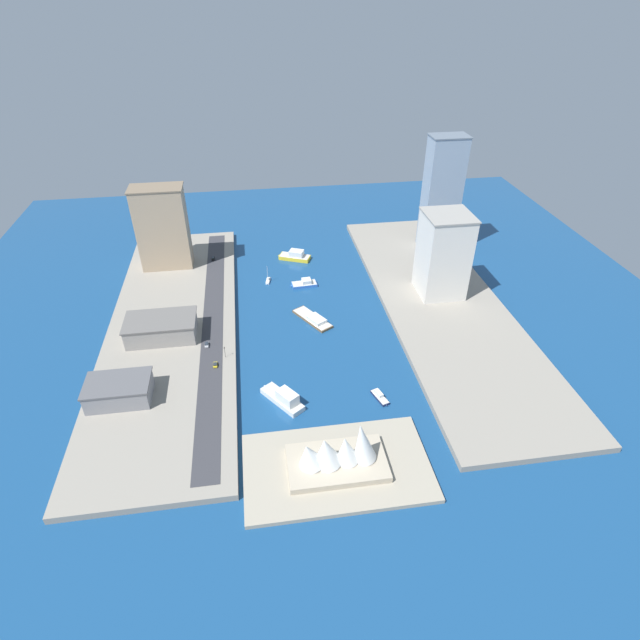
{
  "coord_description": "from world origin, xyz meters",
  "views": [
    {
      "loc": [
        31.31,
        243.25,
        165.4
      ],
      "look_at": [
        -4.03,
        6.21,
        1.69
      ],
      "focal_mm": 28.36,
      "sensor_mm": 36.0,
      "label": 1
    }
  ],
  "objects_px": {
    "carpark_squat_concrete": "(161,328)",
    "suv_black": "(213,258)",
    "barge_flat_brown": "(314,319)",
    "warehouse_low_gray": "(119,390)",
    "taxi_yellow_cab": "(215,365)",
    "sedan_silver": "(207,345)",
    "catamaran_blue": "(305,283)",
    "traffic_light_waterfront": "(225,350)",
    "apartment_midrise_tan": "(163,228)",
    "hotel_broad_white": "(443,255)",
    "opera_landmark": "(337,454)",
    "ferry_yellow_fast": "(295,256)",
    "sailboat_small_white": "(268,281)",
    "ferry_white_commuter": "(284,398)",
    "tower_tall_glass": "(442,194)",
    "patrol_launch_navy": "(380,396)"
  },
  "relations": [
    {
      "from": "sailboat_small_white",
      "to": "apartment_midrise_tan",
      "type": "bearing_deg",
      "value": -22.8
    },
    {
      "from": "sailboat_small_white",
      "to": "suv_black",
      "type": "xyz_separation_m",
      "value": [
        35.65,
        -30.6,
        3.25
      ]
    },
    {
      "from": "warehouse_low_gray",
      "to": "opera_landmark",
      "type": "xyz_separation_m",
      "value": [
        -92.37,
        51.85,
        0.81
      ]
    },
    {
      "from": "suv_black",
      "to": "warehouse_low_gray",
      "type": "bearing_deg",
      "value": 73.95
    },
    {
      "from": "patrol_launch_navy",
      "to": "tower_tall_glass",
      "type": "bearing_deg",
      "value": -117.83
    },
    {
      "from": "patrol_launch_navy",
      "to": "sedan_silver",
      "type": "height_order",
      "value": "sedan_silver"
    },
    {
      "from": "barge_flat_brown",
      "to": "tower_tall_glass",
      "type": "bearing_deg",
      "value": -141.9
    },
    {
      "from": "ferry_yellow_fast",
      "to": "suv_black",
      "type": "height_order",
      "value": "ferry_yellow_fast"
    },
    {
      "from": "sedan_silver",
      "to": "patrol_launch_navy",
      "type": "bearing_deg",
      "value": 149.12
    },
    {
      "from": "barge_flat_brown",
      "to": "warehouse_low_gray",
      "type": "distance_m",
      "value": 112.21
    },
    {
      "from": "sailboat_small_white",
      "to": "warehouse_low_gray",
      "type": "xyz_separation_m",
      "value": [
        74.36,
        103.99,
        7.39
      ]
    },
    {
      "from": "ferry_white_commuter",
      "to": "ferry_yellow_fast",
      "type": "relative_size",
      "value": 1.01
    },
    {
      "from": "warehouse_low_gray",
      "to": "opera_landmark",
      "type": "distance_m",
      "value": 105.93
    },
    {
      "from": "hotel_broad_white",
      "to": "opera_landmark",
      "type": "xyz_separation_m",
      "value": [
        85.31,
        122.66,
        -19.52
      ]
    },
    {
      "from": "ferry_yellow_fast",
      "to": "sailboat_small_white",
      "type": "bearing_deg",
      "value": 54.26
    },
    {
      "from": "barge_flat_brown",
      "to": "patrol_launch_navy",
      "type": "xyz_separation_m",
      "value": [
        -21.98,
        68.82,
        -0.19
      ]
    },
    {
      "from": "patrol_launch_navy",
      "to": "suv_black",
      "type": "distance_m",
      "value": 169.16
    },
    {
      "from": "ferry_yellow_fast",
      "to": "apartment_midrise_tan",
      "type": "xyz_separation_m",
      "value": [
        85.83,
        1.85,
        27.82
      ]
    },
    {
      "from": "sailboat_small_white",
      "to": "carpark_squat_concrete",
      "type": "xyz_separation_m",
      "value": [
        60.34,
        56.65,
        7.99
      ]
    },
    {
      "from": "apartment_midrise_tan",
      "to": "tower_tall_glass",
      "type": "bearing_deg",
      "value": -179.5
    },
    {
      "from": "sailboat_small_white",
      "to": "sedan_silver",
      "type": "bearing_deg",
      "value": 62.07
    },
    {
      "from": "barge_flat_brown",
      "to": "opera_landmark",
      "type": "relative_size",
      "value": 0.71
    },
    {
      "from": "tower_tall_glass",
      "to": "traffic_light_waterfront",
      "type": "bearing_deg",
      "value": 36.03
    },
    {
      "from": "patrol_launch_navy",
      "to": "apartment_midrise_tan",
      "type": "height_order",
      "value": "apartment_midrise_tan"
    },
    {
      "from": "patrol_launch_navy",
      "to": "taxi_yellow_cab",
      "type": "bearing_deg",
      "value": -22.25
    },
    {
      "from": "barge_flat_brown",
      "to": "sedan_silver",
      "type": "bearing_deg",
      "value": 18.39
    },
    {
      "from": "catamaran_blue",
      "to": "patrol_launch_navy",
      "type": "relative_size",
      "value": 1.4
    },
    {
      "from": "apartment_midrise_tan",
      "to": "barge_flat_brown",
      "type": "bearing_deg",
      "value": 139.09
    },
    {
      "from": "suv_black",
      "to": "traffic_light_waterfront",
      "type": "relative_size",
      "value": 0.76
    },
    {
      "from": "barge_flat_brown",
      "to": "sailboat_small_white",
      "type": "xyz_separation_m",
      "value": [
        23.26,
        -49.1,
        -0.34
      ]
    },
    {
      "from": "taxi_yellow_cab",
      "to": "suv_black",
      "type": "bearing_deg",
      "value": -88.07
    },
    {
      "from": "sailboat_small_white",
      "to": "opera_landmark",
      "type": "height_order",
      "value": "opera_landmark"
    },
    {
      "from": "sedan_silver",
      "to": "hotel_broad_white",
      "type": "bearing_deg",
      "value": -165.64
    },
    {
      "from": "carpark_squat_concrete",
      "to": "hotel_broad_white",
      "type": "relative_size",
      "value": 0.74
    },
    {
      "from": "ferry_white_commuter",
      "to": "warehouse_low_gray",
      "type": "relative_size",
      "value": 0.81
    },
    {
      "from": "patrol_launch_navy",
      "to": "sailboat_small_white",
      "type": "distance_m",
      "value": 126.31
    },
    {
      "from": "traffic_light_waterfront",
      "to": "catamaran_blue",
      "type": "bearing_deg",
      "value": -124.86
    },
    {
      "from": "apartment_midrise_tan",
      "to": "suv_black",
      "type": "bearing_deg",
      "value": -173.49
    },
    {
      "from": "barge_flat_brown",
      "to": "tower_tall_glass",
      "type": "height_order",
      "value": "tower_tall_glass"
    },
    {
      "from": "catamaran_blue",
      "to": "barge_flat_brown",
      "type": "xyz_separation_m",
      "value": [
        -0.11,
        40.9,
        -0.24
      ]
    },
    {
      "from": "taxi_yellow_cab",
      "to": "sedan_silver",
      "type": "height_order",
      "value": "sedan_silver"
    },
    {
      "from": "sailboat_small_white",
      "to": "taxi_yellow_cab",
      "type": "relative_size",
      "value": 2.77
    },
    {
      "from": "apartment_midrise_tan",
      "to": "sedan_silver",
      "type": "height_order",
      "value": "apartment_midrise_tan"
    },
    {
      "from": "carpark_squat_concrete",
      "to": "suv_black",
      "type": "distance_m",
      "value": 90.8
    },
    {
      "from": "catamaran_blue",
      "to": "traffic_light_waterfront",
      "type": "xyz_separation_m",
      "value": [
        49.88,
        71.62,
        6.08
      ]
    },
    {
      "from": "warehouse_low_gray",
      "to": "taxi_yellow_cab",
      "type": "relative_size",
      "value": 6.86
    },
    {
      "from": "sailboat_small_white",
      "to": "traffic_light_waterfront",
      "type": "xyz_separation_m",
      "value": [
        26.72,
        79.82,
        6.67
      ]
    },
    {
      "from": "catamaran_blue",
      "to": "sailboat_small_white",
      "type": "distance_m",
      "value": 24.57
    },
    {
      "from": "sedan_silver",
      "to": "traffic_light_waterfront",
      "type": "relative_size",
      "value": 0.7
    },
    {
      "from": "ferry_white_commuter",
      "to": "tower_tall_glass",
      "type": "distance_m",
      "value": 192.62
    }
  ]
}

